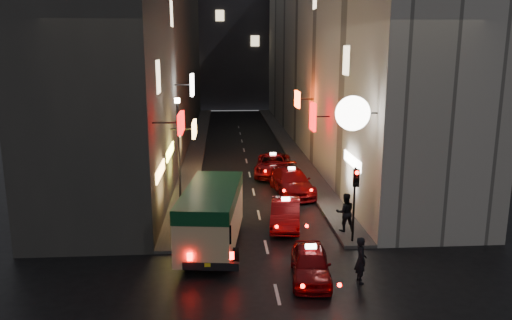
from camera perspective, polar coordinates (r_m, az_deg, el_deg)
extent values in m
cube|color=#343230|center=(47.10, -11.63, 12.52)|extent=(6.00, 52.00, 18.00)
cube|color=#F20A0A|center=(22.31, -8.56, 4.25)|extent=(0.18, 1.83, 0.87)
cube|color=#F3B355|center=(29.63, -7.07, 3.56)|extent=(0.18, 2.17, 0.90)
cube|color=white|center=(33.27, -7.32, 8.53)|extent=(0.18, 1.60, 1.42)
cube|color=#F3B355|center=(24.78, -10.90, -1.23)|extent=(0.10, 3.24, 0.55)
cube|color=#FFFA3F|center=(29.43, -9.81, 0.98)|extent=(0.10, 3.69, 0.55)
cube|color=#F3B355|center=(36.71, -8.67, 3.29)|extent=(0.10, 3.01, 0.55)
cube|color=#FFE5B2|center=(24.93, -11.13, 9.31)|extent=(0.06, 1.30, 1.60)
cube|color=#FFE5B2|center=(32.93, -9.65, 16.19)|extent=(0.06, 1.30, 1.60)
cube|color=#ADA79F|center=(47.76, 8.26, 12.64)|extent=(6.00, 52.00, 18.00)
cylinder|color=white|center=(22.65, 11.00, 5.27)|extent=(1.54, 0.18, 1.54)
cube|color=#F20A0A|center=(32.36, 6.51, 4.95)|extent=(0.18, 1.48, 1.77)
cube|color=#ED360B|center=(37.87, 4.74, 6.95)|extent=(0.18, 1.80, 1.21)
cube|color=white|center=(27.03, 10.97, -0.09)|extent=(0.10, 3.30, 0.55)
cube|color=#FFE5B2|center=(28.57, 10.27, 11.13)|extent=(0.06, 1.30, 1.60)
cube|color=#303035|center=(78.77, -2.62, 14.11)|extent=(30.00, 10.00, 22.00)
cube|color=#4E4A48|center=(47.57, -6.67, 1.87)|extent=(1.50, 52.00, 0.15)
cube|color=#4E4A48|center=(47.92, 3.54, 2.01)|extent=(1.50, 52.00, 0.15)
cube|color=tan|center=(22.46, -5.08, -6.25)|extent=(3.01, 6.66, 2.36)
cube|color=#0B3A1D|center=(22.19, -5.12, -4.02)|extent=(3.03, 6.68, 0.59)
cube|color=black|center=(22.69, -5.08, -5.42)|extent=(2.73, 4.11, 0.54)
cube|color=black|center=(19.89, -5.19, -11.96)|extent=(2.21, 0.45, 0.32)
cube|color=#FF0A05|center=(19.69, -7.60, -10.92)|extent=(0.19, 0.06, 0.30)
cube|color=#FF0A05|center=(19.65, -2.83, -10.87)|extent=(0.19, 0.06, 0.30)
cylinder|color=black|center=(24.84, -7.28, -7.32)|extent=(0.24, 0.81, 0.81)
cylinder|color=black|center=(20.97, -2.32, -11.07)|extent=(0.24, 0.81, 0.81)
imported|color=maroon|center=(19.92, 6.25, -11.43)|extent=(2.37, 4.80, 1.47)
cube|color=white|center=(19.60, 6.31, -9.22)|extent=(0.44, 0.22, 0.16)
sphere|color=#FF0A05|center=(17.93, 5.35, -14.16)|extent=(0.16, 0.16, 0.16)
sphere|color=#FF0A05|center=(18.18, 9.52, -13.91)|extent=(0.16, 0.16, 0.16)
imported|color=maroon|center=(25.39, 3.39, -5.88)|extent=(2.73, 5.21, 1.58)
cube|color=white|center=(25.13, 3.42, -3.97)|extent=(0.44, 0.24, 0.16)
sphere|color=#FF0A05|center=(23.19, 2.37, -7.63)|extent=(0.16, 0.16, 0.16)
sphere|color=#FF0A05|center=(23.38, 5.81, -7.51)|extent=(0.16, 0.16, 0.16)
imported|color=maroon|center=(31.08, 4.08, -2.24)|extent=(2.87, 5.80, 1.78)
cube|color=white|center=(30.85, 4.11, -0.49)|extent=(0.44, 0.22, 0.16)
sphere|color=#FF0A05|center=(28.55, 3.22, -3.52)|extent=(0.16, 0.16, 0.16)
sphere|color=#FF0A05|center=(28.78, 6.34, -3.45)|extent=(0.16, 0.16, 0.16)
imported|color=maroon|center=(35.64, 1.94, -0.37)|extent=(2.96, 5.60, 1.70)
cube|color=white|center=(35.44, 1.95, 1.11)|extent=(0.44, 0.24, 0.16)
sphere|color=#FF0A05|center=(33.22, 1.08, -1.28)|extent=(0.16, 0.16, 0.16)
sphere|color=#FF0A05|center=(33.38, 3.65, -1.23)|extent=(0.16, 0.16, 0.16)
imported|color=black|center=(19.83, 11.91, -10.79)|extent=(0.46, 0.70, 2.08)
imported|color=black|center=(24.60, 10.17, -5.61)|extent=(0.81, 0.51, 2.15)
cylinder|color=black|center=(23.17, 11.12, -5.03)|extent=(0.10, 0.10, 3.50)
cube|color=black|center=(22.65, 11.38, -2.03)|extent=(0.26, 0.18, 0.80)
sphere|color=#FF0A05|center=(22.48, 11.48, -1.43)|extent=(0.18, 0.18, 0.18)
sphere|color=black|center=(22.55, 11.45, -2.10)|extent=(0.17, 0.17, 0.17)
sphere|color=black|center=(22.62, 11.42, -2.76)|extent=(0.17, 0.17, 0.17)
cylinder|color=black|center=(26.42, -8.77, 0.04)|extent=(0.12, 0.12, 6.00)
cylinder|color=#FFE5BF|center=(25.94, -9.00, 6.74)|extent=(0.28, 0.28, 0.25)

